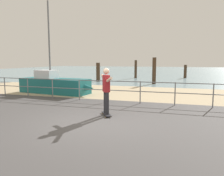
# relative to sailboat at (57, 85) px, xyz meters

# --- Properties ---
(ground_plane) EXTENTS (24.00, 10.00, 0.04)m
(ground_plane) POSITION_rel_sailboat_xyz_m (4.46, -6.28, -0.52)
(ground_plane) COLOR #474444
(ground_plane) RESTS_ON ground
(beach_strip) EXTENTS (24.00, 6.00, 0.04)m
(beach_strip) POSITION_rel_sailboat_xyz_m (4.46, 1.72, -0.52)
(beach_strip) COLOR tan
(beach_strip) RESTS_ON ground
(sea_surface) EXTENTS (72.00, 50.00, 0.04)m
(sea_surface) POSITION_rel_sailboat_xyz_m (4.46, 29.72, -0.52)
(sea_surface) COLOR #75939E
(sea_surface) RESTS_ON ground
(railing_fence) EXTENTS (13.95, 0.05, 1.05)m
(railing_fence) POSITION_rel_sailboat_xyz_m (3.10, -1.68, 0.17)
(railing_fence) COLOR slate
(railing_fence) RESTS_ON ground
(sailboat) EXTENTS (5.05, 1.99, 5.49)m
(sailboat) POSITION_rel_sailboat_xyz_m (0.00, 0.00, 0.00)
(sailboat) COLOR #19666B
(sailboat) RESTS_ON ground
(skateboard) EXTENTS (0.59, 0.78, 0.08)m
(skateboard) POSITION_rel_sailboat_xyz_m (4.63, -4.24, -0.46)
(skateboard) COLOR black
(skateboard) RESTS_ON ground
(skateboarder) EXTENTS (0.84, 1.27, 1.65)m
(skateboarder) POSITION_rel_sailboat_xyz_m (4.63, -4.24, 0.49)
(skateboarder) COLOR #26262B
(skateboarder) RESTS_ON skateboard
(groyne_post_0) EXTENTS (0.36, 0.36, 1.77)m
(groyne_post_0) POSITION_rel_sailboat_xyz_m (-0.24, 7.66, 0.36)
(groyne_post_0) COLOR #422D1E
(groyne_post_0) RESTS_ON ground
(groyne_post_1) EXTENTS (0.28, 0.28, 2.01)m
(groyne_post_1) POSITION_rel_sailboat_xyz_m (2.39, 12.43, 0.48)
(groyne_post_1) COLOR #422D1E
(groyne_post_1) RESTS_ON ground
(groyne_post_2) EXTENTS (0.32, 0.32, 2.23)m
(groyne_post_2) POSITION_rel_sailboat_xyz_m (5.02, 7.11, 0.59)
(groyne_post_2) COLOR #422D1E
(groyne_post_2) RESTS_ON ground
(groyne_post_3) EXTENTS (0.31, 0.31, 1.48)m
(groyne_post_3) POSITION_rel_sailboat_xyz_m (7.65, 14.34, 0.22)
(groyne_post_3) COLOR #422D1E
(groyne_post_3) RESTS_ON ground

